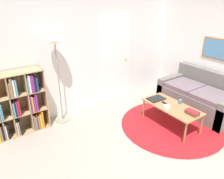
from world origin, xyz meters
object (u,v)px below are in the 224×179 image
object	(u,v)px
laptop	(156,99)
bowl	(167,107)
bookshelf	(17,105)
floor_lamp	(56,56)
couch	(200,97)
cup	(180,102)
coffee_table	(172,108)

from	to	relation	value
laptop	bowl	world-z (taller)	bowl
bookshelf	floor_lamp	xyz separation A→B (m)	(0.81, -0.05, 0.80)
couch	cup	xyz separation A→B (m)	(-0.85, -0.12, 0.19)
coffee_table	cup	size ratio (longest dim) A/B	13.35
bookshelf	couch	size ratio (longest dim) A/B	0.71
laptop	cup	distance (m)	0.48
floor_lamp	couch	xyz separation A→B (m)	(2.72, -1.35, -1.08)
bookshelf	couch	xyz separation A→B (m)	(3.53, -1.40, -0.28)
floor_lamp	coffee_table	world-z (taller)	floor_lamp
coffee_table	cup	bearing A→B (deg)	-7.92
cup	bookshelf	bearing A→B (deg)	150.36
coffee_table	bowl	size ratio (longest dim) A/B	8.80
bowl	cup	xyz separation A→B (m)	(0.36, -0.03, 0.02)
bookshelf	bowl	xyz separation A→B (m)	(2.32, -1.50, -0.10)
laptop	cup	world-z (taller)	cup
coffee_table	laptop	world-z (taller)	laptop
bookshelf	laptop	bearing A→B (deg)	-24.52
couch	bowl	xyz separation A→B (m)	(-1.21, -0.09, 0.17)
bookshelf	coffee_table	xyz separation A→B (m)	(2.47, -1.49, -0.17)
coffee_table	bowl	world-z (taller)	bowl
floor_lamp	coffee_table	bearing A→B (deg)	-40.87
bookshelf	bowl	bearing A→B (deg)	-32.87
laptop	cup	size ratio (longest dim) A/B	4.21
cup	coffee_table	bearing A→B (deg)	172.08
floor_lamp	laptop	world-z (taller)	floor_lamp
bowl	coffee_table	bearing A→B (deg)	1.10
laptop	bowl	xyz separation A→B (m)	(-0.12, -0.39, 0.02)
couch	coffee_table	size ratio (longest dim) A/B	1.46
coffee_table	laptop	bearing A→B (deg)	95.70
couch	laptop	world-z (taller)	couch
floor_lamp	bowl	distance (m)	2.28
cup	floor_lamp	bearing A→B (deg)	141.81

